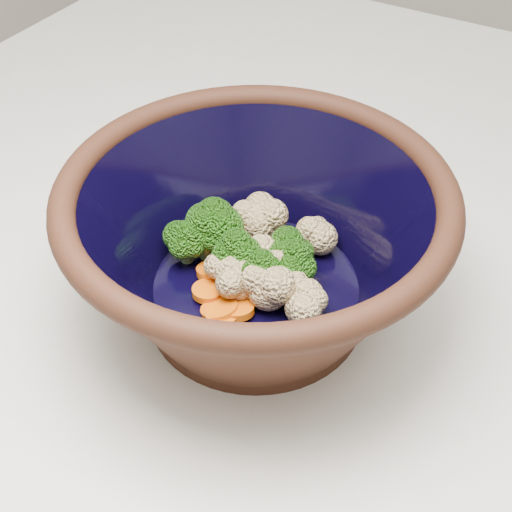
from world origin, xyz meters
TOP-DOWN VIEW (x-y plane):
  - mixing_bowl at (-0.05, -0.04)m, footprint 0.38×0.38m
  - vegetable_pile at (-0.06, -0.03)m, footprint 0.15×0.14m

SIDE VIEW (x-z plane):
  - vegetable_pile at x=-0.06m, z-range 0.92..0.98m
  - mixing_bowl at x=-0.05m, z-range 0.91..1.04m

